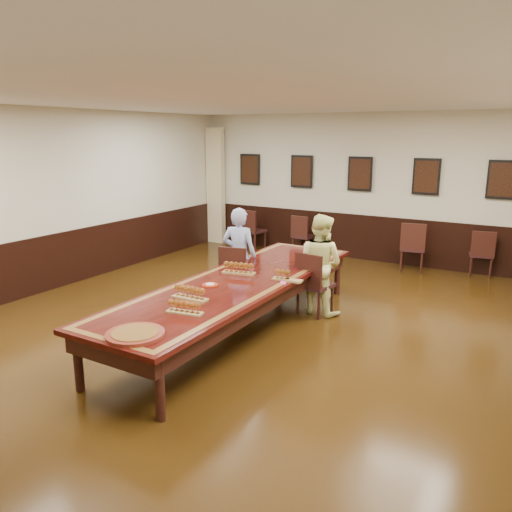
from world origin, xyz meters
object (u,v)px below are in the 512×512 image
Objects in this scene: spare_chair_a at (254,230)px; spare_chair_d at (481,253)px; chair_man at (237,274)px; spare_chair_c at (413,247)px; chair_woman at (316,283)px; person_woman at (320,264)px; conference_table at (238,290)px; spare_chair_b at (303,235)px; person_man at (239,255)px; carved_platter at (135,334)px.

spare_chair_a reaches higher than spare_chair_d.
spare_chair_c is at bearing -131.44° from chair_man.
chair_woman is at bearing 67.04° from spare_chair_c.
person_woman is (0.02, 0.11, 0.28)m from chair_woman.
spare_chair_b is at bearing 104.40° from conference_table.
spare_chair_c is 3.97m from person_man.
spare_chair_c reaches higher than conference_table.
spare_chair_b is 2.54m from spare_chair_c.
carved_platter is at bearing 105.02° from spare_chair_b.
spare_chair_a is 3.91m from person_man.
spare_chair_a is at bearing -8.79° from spare_chair_d.
conference_table is at bearing 94.32° from carved_platter.
chair_man reaches higher than conference_table.
conference_table is at bearing 50.20° from spare_chair_d.
spare_chair_a is 0.96× the size of spare_chair_c.
spare_chair_b is at bearing 101.26° from carved_platter.
spare_chair_a is 7.28m from carved_platter.
spare_chair_b is 0.59× the size of person_woman.
spare_chair_d is (1.93, 3.63, -0.03)m from chair_woman.
spare_chair_c reaches higher than chair_man.
spare_chair_c is (3.80, -0.06, 0.02)m from spare_chair_a.
spare_chair_a is at bearing -12.28° from spare_chair_c.
person_man is (-0.02, 0.10, 0.30)m from chair_man.
spare_chair_a is at bearing 118.32° from conference_table.
spare_chair_d is (1.25, 0.32, -0.05)m from spare_chair_c.
chair_woman is 0.64× the size of person_woman.
conference_table is at bearing 109.73° from person_man.
chair_man reaches higher than carved_platter.
chair_woman is at bearing 121.78° from spare_chair_b.
person_woman reaches higher than spare_chair_c.
chair_woman is 1.07× the size of spare_chair_d.
chair_man is 0.31m from person_man.
person_woman is 3.54m from carved_platter.
chair_man reaches higher than spare_chair_a.
spare_chair_c is (0.68, 3.32, 0.01)m from chair_woman.
spare_chair_a reaches higher than conference_table.
person_man is (-3.27, -3.73, 0.33)m from spare_chair_d.
person_man reaches higher than conference_table.
chair_woman is 4.60m from spare_chair_a.
chair_woman is (1.32, 0.20, 0.00)m from chair_man.
spare_chair_b is at bearing -164.92° from spare_chair_a.
spare_chair_d is 0.60× the size of person_woman.
chair_man is 0.64× the size of person_woman.
spare_chair_d is at bearing -167.27° from spare_chair_a.
spare_chair_d reaches higher than conference_table.
conference_table is (-0.67, -1.32, -0.17)m from person_woman.
spare_chair_c reaches higher than chair_woman.
carved_platter is (2.64, -6.78, 0.28)m from spare_chair_a.
person_man is 3.42m from carved_platter.
chair_man is 4.00m from spare_chair_a.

